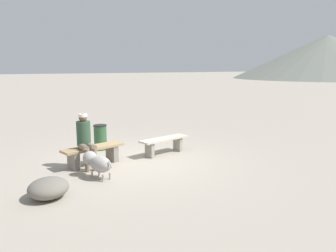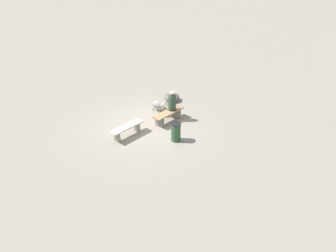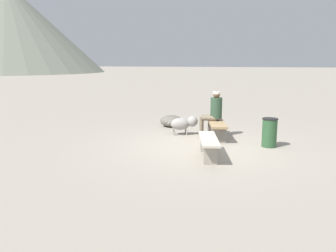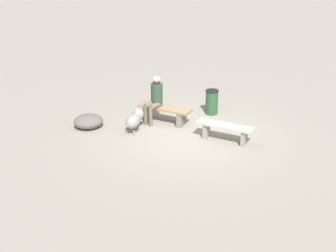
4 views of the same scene
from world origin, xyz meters
name	(u,v)px [view 1 (image 1 of 4)]	position (x,y,z in m)	size (l,w,h in m)	color
ground	(135,163)	(0.00, 0.00, -0.03)	(210.00, 210.00, 0.06)	#9E9384
bench_left	(164,143)	(-1.04, -0.30, 0.33)	(1.59, 0.70, 0.47)	gray
bench_right	(94,153)	(1.03, -0.27, 0.32)	(1.66, 0.76, 0.48)	gray
seated_person	(85,137)	(1.27, -0.13, 0.77)	(0.36, 0.65, 1.34)	#2D4733
dog	(97,162)	(1.27, 0.74, 0.35)	(0.56, 0.88, 0.57)	gray
trash_bin	(100,137)	(0.35, -1.70, 0.38)	(0.40, 0.40, 0.75)	#2D5633
boulder	(48,188)	(2.46, 1.39, 0.19)	(0.83, 0.75, 0.38)	#6B665B
distant_peak_0	(326,57)	(-58.10, -35.22, 4.26)	(36.29, 36.29, 8.53)	slate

